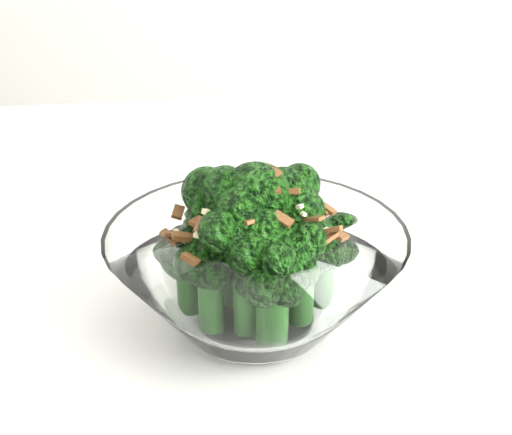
# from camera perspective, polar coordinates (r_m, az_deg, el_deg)

# --- Properties ---
(broccoli_dish) EXTENTS (0.19, 0.19, 0.12)m
(broccoli_dish) POSITION_cam_1_polar(r_m,az_deg,el_deg) (0.49, -0.01, -3.67)
(broccoli_dish) COLOR white
(broccoli_dish) RESTS_ON table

